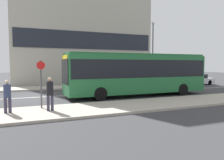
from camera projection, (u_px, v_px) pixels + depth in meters
The scene contains 12 objects.
ground_plane at pixel (35, 97), 16.81m from camera, with size 120.00×120.00×0.00m, color #3A3A3D.
sidewalk_near at pixel (43, 113), 11.05m from camera, with size 44.00×3.50×0.13m.
sidewalk_far at pixel (32, 88), 22.56m from camera, with size 44.00×3.50×0.13m.
lane_centerline at pixel (35, 97), 16.81m from camera, with size 41.80×0.16×0.01m.
apartment_block_left_tower at pixel (84, 8), 29.56m from camera, with size 18.53×4.36×20.44m.
city_bus at pixel (137, 72), 17.55m from camera, with size 11.61×2.65×3.37m.
parked_car_0 at pixel (159, 81), 25.16m from camera, with size 4.39×1.81×1.26m.
parked_car_1 at pixel (196, 80), 27.31m from camera, with size 4.43×1.72×1.33m.
pedestrian_near_stop at pixel (7, 94), 10.68m from camera, with size 0.35×0.34×1.63m.
pedestrian_down_pavement at pixel (50, 92), 11.19m from camera, with size 0.35×0.34×1.73m.
bus_stop_sign at pixel (41, 80), 11.88m from camera, with size 0.44×0.12×2.61m.
street_lamp at pixel (153, 47), 26.92m from camera, with size 0.36×0.36×7.65m.
Camera 1 is at (-0.96, -17.67, 2.50)m, focal length 35.00 mm.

